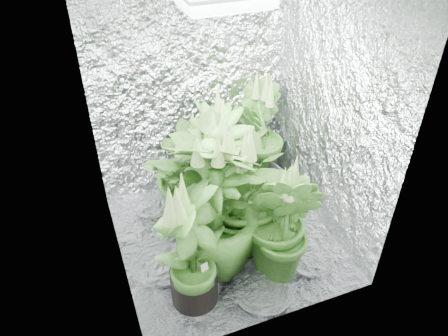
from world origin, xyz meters
TOP-DOWN VIEW (x-y plane):
  - ground at (0.00, 0.00)m, footprint 1.60×1.60m
  - walls at (0.00, 0.00)m, footprint 1.62×1.62m
  - plant_a at (-0.14, 0.36)m, footprint 0.84×0.84m
  - plant_b at (0.09, 0.47)m, footprint 0.67×0.67m
  - plant_c at (0.53, 0.64)m, footprint 0.67×0.67m
  - plant_d at (-0.16, -0.22)m, footprint 0.85×0.85m
  - plant_e at (0.09, -0.12)m, footprint 1.20×1.20m
  - plant_f at (-0.40, -0.46)m, footprint 0.71×0.71m
  - plant_g at (0.24, -0.44)m, footprint 0.70×0.70m
  - plant_h at (-0.05, 0.12)m, footprint 0.80×0.80m
  - circulation_fan at (0.62, 0.38)m, footprint 0.17×0.27m
  - plant_label at (-0.33, -0.49)m, footprint 0.05×0.04m

SIDE VIEW (x-z plane):
  - ground at x=0.00m, z-range 0.00..0.00m
  - circulation_fan at x=0.62m, z-range -0.03..0.30m
  - plant_label at x=-0.33m, z-range 0.26..0.34m
  - plant_a at x=-0.14m, z-range -0.03..0.89m
  - plant_b at x=0.09m, z-range -0.05..0.96m
  - plant_g at x=0.24m, z-range -0.04..0.97m
  - plant_c at x=0.53m, z-range -0.03..0.99m
  - plant_f at x=-0.40m, z-range -0.05..1.03m
  - plant_e at x=0.09m, z-range -0.03..1.07m
  - plant_h at x=-0.05m, z-range -0.05..1.09m
  - plant_d at x=-0.16m, z-range -0.04..1.16m
  - walls at x=0.00m, z-range 0.00..2.00m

